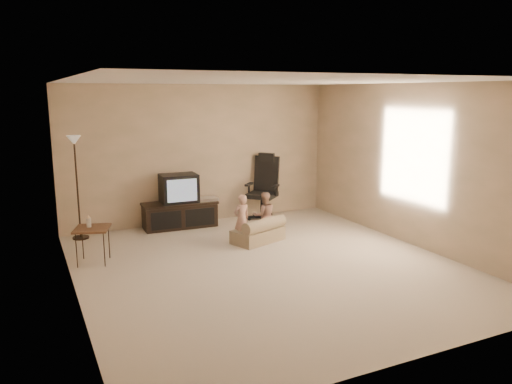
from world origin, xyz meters
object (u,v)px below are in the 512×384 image
(office_chair, at_px, (264,196))
(toddler_left, at_px, (242,219))
(tv_stand, at_px, (180,205))
(child_sofa, at_px, (260,232))
(toddler_right, at_px, (264,215))
(floor_lamp, at_px, (76,164))
(side_table, at_px, (92,229))

(office_chair, distance_m, toddler_left, 1.61)
(tv_stand, xyz_separation_m, child_sofa, (0.88, -1.42, -0.23))
(toddler_right, bearing_deg, toddler_left, 22.16)
(floor_lamp, bearing_deg, child_sofa, -29.40)
(office_chair, height_order, toddler_right, office_chair)
(office_chair, xyz_separation_m, floor_lamp, (-3.29, 0.11, 0.79))
(tv_stand, bearing_deg, child_sofa, -55.97)
(office_chair, xyz_separation_m, toddler_left, (-1.01, -1.26, -0.05))
(toddler_left, bearing_deg, tv_stand, -77.19)
(child_sofa, relative_size, toddler_right, 1.21)
(tv_stand, distance_m, child_sofa, 1.69)
(tv_stand, relative_size, toddler_left, 1.71)
(floor_lamp, height_order, child_sofa, floor_lamp)
(child_sofa, distance_m, toddler_right, 0.32)
(office_chair, height_order, floor_lamp, floor_lamp)
(side_table, xyz_separation_m, floor_lamp, (-0.03, 1.32, 0.74))
(child_sofa, height_order, toddler_right, toddler_right)
(tv_stand, relative_size, toddler_right, 1.74)
(tv_stand, distance_m, side_table, 2.11)
(side_table, relative_size, toddler_right, 0.89)
(side_table, bearing_deg, toddler_right, 0.83)
(floor_lamp, bearing_deg, office_chair, -1.91)
(child_sofa, bearing_deg, toddler_right, 25.72)
(tv_stand, bearing_deg, side_table, -139.68)
(child_sofa, height_order, toddler_left, toddler_left)
(side_table, distance_m, toddler_right, 2.71)
(tv_stand, bearing_deg, office_chair, -0.76)
(office_chair, relative_size, side_table, 1.79)
(tv_stand, distance_m, toddler_left, 1.47)
(side_table, height_order, toddler_right, toddler_right)
(tv_stand, xyz_separation_m, floor_lamp, (-1.69, 0.02, 0.84))
(child_sofa, distance_m, toddler_left, 0.37)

